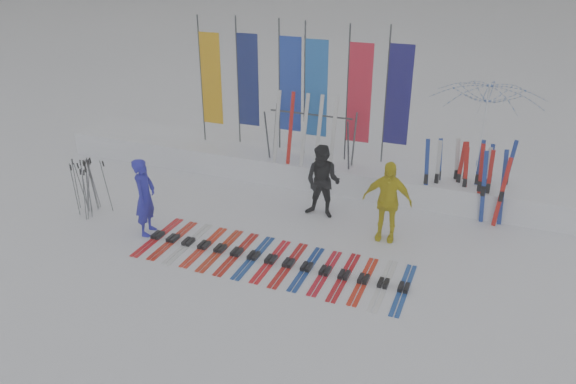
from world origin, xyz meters
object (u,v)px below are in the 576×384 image
at_px(person_yellow, 387,201).
at_px(ski_rack, 310,131).
at_px(tent_canopy, 483,129).
at_px(person_black, 323,182).
at_px(ski_row, 271,260).
at_px(person_blue, 145,197).

height_order(person_yellow, ski_rack, ski_rack).
relative_size(tent_canopy, ski_rack, 1.34).
distance_m(person_black, ski_row, 2.29).
bearing_deg(ski_rack, person_yellow, -40.06).
xyz_separation_m(tent_canopy, ski_row, (-3.23, -5.68, -1.20)).
height_order(tent_canopy, ski_rack, tent_canopy).
height_order(person_yellow, ski_row, person_yellow).
relative_size(person_yellow, ski_rack, 0.81).
bearing_deg(tent_canopy, ski_row, -119.61).
distance_m(tent_canopy, ski_rack, 4.28).
bearing_deg(ski_rack, ski_row, -81.86).
height_order(person_blue, person_yellow, person_yellow).
bearing_deg(person_blue, person_black, -67.53).
height_order(person_black, tent_canopy, tent_canopy).
bearing_deg(person_yellow, ski_rack, 137.05).
bearing_deg(person_black, tent_canopy, 52.30).
bearing_deg(tent_canopy, person_yellow, -109.84).
distance_m(person_yellow, ski_rack, 3.04).
relative_size(person_blue, ski_rack, 0.79).
xyz_separation_m(person_blue, ski_rack, (2.25, 3.49, 0.58)).
xyz_separation_m(ski_row, ski_rack, (-0.51, 3.59, 1.35)).
height_order(tent_canopy, ski_row, tent_canopy).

